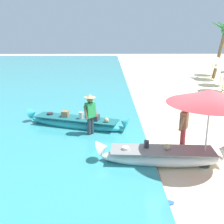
% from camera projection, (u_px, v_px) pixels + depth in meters
% --- Properties ---
extents(ground_plane, '(80.00, 80.00, 0.00)m').
position_uv_depth(ground_plane, '(190.00, 158.00, 8.75)').
color(ground_plane, beige).
extents(boat_white_foreground, '(4.02, 1.04, 0.81)m').
position_uv_depth(boat_white_foreground, '(162.00, 156.00, 8.22)').
color(boat_white_foreground, white).
rests_on(boat_white_foreground, ground).
extents(boat_cyan_midground, '(4.41, 2.07, 0.76)m').
position_uv_depth(boat_cyan_midground, '(76.00, 123.00, 11.27)').
color(boat_cyan_midground, '#33B2BC').
rests_on(boat_cyan_midground, ground).
extents(person_vendor_hatted, '(0.53, 0.52, 1.67)m').
position_uv_depth(person_vendor_hatted, '(90.00, 113.00, 10.23)').
color(person_vendor_hatted, '#333842').
rests_on(person_vendor_hatted, ground).
extents(person_tourist_customer, '(0.42, 0.58, 1.68)m').
position_uv_depth(person_tourist_customer, '(184.00, 127.00, 8.76)').
color(person_tourist_customer, '#B2383D').
rests_on(person_tourist_customer, ground).
extents(patio_umbrella_large, '(2.47, 2.47, 2.33)m').
position_uv_depth(patio_umbrella_large, '(211.00, 97.00, 7.63)').
color(patio_umbrella_large, '#B7B7BC').
rests_on(patio_umbrella_large, ground).
extents(parasol_row_3, '(1.60, 1.60, 1.91)m').
position_uv_depth(parasol_row_3, '(222.00, 62.00, 19.74)').
color(parasol_row_3, '#8E6B47').
rests_on(parasol_row_3, ground).
extents(parasol_row_4, '(1.60, 1.60, 1.91)m').
position_uv_depth(parasol_row_4, '(216.00, 58.00, 21.95)').
color(parasol_row_4, '#8E6B47').
rests_on(parasol_row_4, ground).
extents(parasol_row_5, '(1.60, 1.60, 1.91)m').
position_uv_depth(parasol_row_5, '(214.00, 56.00, 24.27)').
color(parasol_row_5, '#8E6B47').
rests_on(parasol_row_5, ground).
extents(paddle, '(0.37, 1.83, 0.05)m').
position_uv_depth(paddle, '(163.00, 189.00, 6.99)').
color(paddle, '#8E6B47').
rests_on(paddle, ground).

